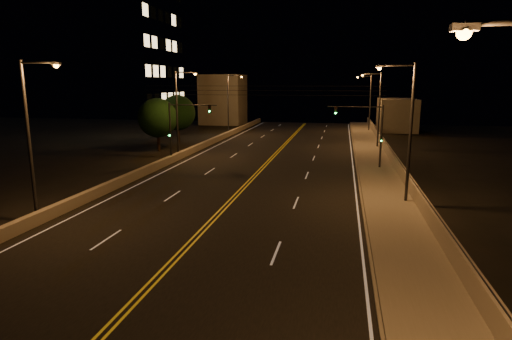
% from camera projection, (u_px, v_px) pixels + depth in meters
% --- Properties ---
extents(road, '(18.00, 120.00, 0.02)m').
position_uv_depth(road, '(234.00, 197.00, 30.67)').
color(road, black).
rests_on(road, ground).
extents(sidewalk, '(3.60, 120.00, 0.30)m').
position_uv_depth(sidewalk, '(391.00, 204.00, 28.55)').
color(sidewalk, gray).
rests_on(sidewalk, ground).
extents(curb, '(0.14, 120.00, 0.15)m').
position_uv_depth(curb, '(362.00, 203.00, 28.92)').
color(curb, gray).
rests_on(curb, ground).
extents(parapet_wall, '(0.30, 120.00, 1.00)m').
position_uv_depth(parapet_wall, '(418.00, 196.00, 28.10)').
color(parapet_wall, gray).
rests_on(parapet_wall, sidewalk).
extents(jersey_barrier, '(0.45, 120.00, 0.74)m').
position_uv_depth(jersey_barrier, '(110.00, 186.00, 32.48)').
color(jersey_barrier, gray).
rests_on(jersey_barrier, ground).
extents(distant_building_right, '(6.00, 10.00, 5.43)m').
position_uv_depth(distant_building_right, '(397.00, 115.00, 73.29)').
color(distant_building_right, gray).
rests_on(distant_building_right, ground).
extents(distant_building_left, '(8.00, 8.00, 9.66)m').
position_uv_depth(distant_building_left, '(223.00, 100.00, 84.97)').
color(distant_building_left, gray).
rests_on(distant_building_left, ground).
extents(parapet_rail, '(0.06, 120.00, 0.06)m').
position_uv_depth(parapet_rail, '(418.00, 188.00, 27.99)').
color(parapet_rail, black).
rests_on(parapet_rail, parapet_wall).
extents(lane_markings, '(17.32, 116.00, 0.00)m').
position_uv_depth(lane_markings, '(234.00, 197.00, 30.59)').
color(lane_markings, silver).
rests_on(lane_markings, road).
extents(streetlight_1, '(2.55, 0.28, 9.32)m').
position_uv_depth(streetlight_1, '(407.00, 125.00, 27.85)').
color(streetlight_1, '#2D2D33').
rests_on(streetlight_1, ground).
extents(streetlight_2, '(2.55, 0.28, 9.32)m').
position_uv_depth(streetlight_2, '(377.00, 105.00, 52.36)').
color(streetlight_2, '#2D2D33').
rests_on(streetlight_2, ground).
extents(streetlight_3, '(2.55, 0.28, 9.32)m').
position_uv_depth(streetlight_3, '(369.00, 100.00, 70.65)').
color(streetlight_3, '#2D2D33').
rests_on(streetlight_3, ground).
extents(streetlight_4, '(2.55, 0.28, 9.32)m').
position_uv_depth(streetlight_4, '(32.00, 131.00, 24.34)').
color(streetlight_4, '#2D2D33').
rests_on(streetlight_4, ground).
extents(streetlight_5, '(2.55, 0.28, 9.32)m').
position_uv_depth(streetlight_5, '(179.00, 108.00, 46.07)').
color(streetlight_5, '#2D2D33').
rests_on(streetlight_5, ground).
extents(streetlight_6, '(2.55, 0.28, 9.32)m').
position_uv_depth(streetlight_6, '(230.00, 101.00, 66.54)').
color(streetlight_6, '#2D2D33').
rests_on(streetlight_6, ground).
extents(traffic_signal_right, '(5.11, 0.31, 6.10)m').
position_uv_depth(traffic_signal_right, '(371.00, 129.00, 39.66)').
color(traffic_signal_right, '#2D2D33').
rests_on(traffic_signal_right, ground).
extents(traffic_signal_left, '(5.11, 0.31, 6.10)m').
position_uv_depth(traffic_signal_left, '(179.00, 125.00, 43.30)').
color(traffic_signal_left, '#2D2D33').
rests_on(traffic_signal_left, ground).
extents(overhead_wires, '(22.00, 0.03, 0.83)m').
position_uv_depth(overhead_wires, '(259.00, 91.00, 38.31)').
color(overhead_wires, black).
extents(building_tower, '(24.00, 15.00, 32.05)m').
position_uv_depth(building_tower, '(89.00, 32.00, 63.70)').
color(building_tower, gray).
rests_on(building_tower, ground).
extents(tree_0, '(4.67, 4.67, 6.32)m').
position_uv_depth(tree_0, '(158.00, 118.00, 50.92)').
color(tree_0, black).
rests_on(tree_0, ground).
extents(tree_1, '(4.79, 4.79, 6.49)m').
position_uv_depth(tree_1, '(178.00, 113.00, 58.13)').
color(tree_1, black).
rests_on(tree_1, ground).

